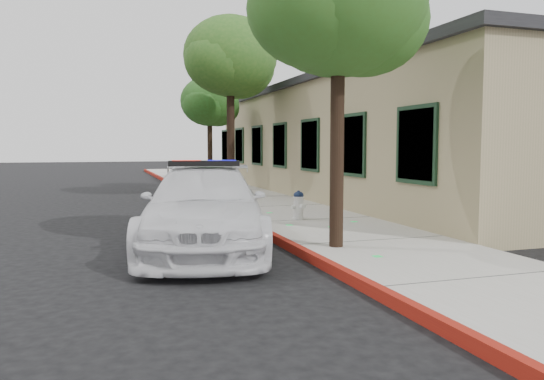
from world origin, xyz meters
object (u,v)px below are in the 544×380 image
(street_tree_near, at_px, (339,8))
(street_tree_far, at_px, (210,104))
(police_car, at_px, (205,208))
(fire_hydrant, at_px, (299,205))
(street_tree_mid, at_px, (230,60))
(clapboard_building, at_px, (377,141))

(street_tree_near, bearing_deg, street_tree_far, 87.39)
(police_car, bearing_deg, street_tree_far, 90.64)
(police_car, bearing_deg, fire_hydrant, 52.71)
(street_tree_mid, relative_size, street_tree_far, 1.33)
(police_car, distance_m, fire_hydrant, 3.58)
(police_car, xyz_separation_m, street_tree_mid, (2.67, 8.97, 4.17))
(police_car, xyz_separation_m, street_tree_near, (2.12, -1.19, 3.49))
(police_car, distance_m, street_tree_far, 13.70)
(street_tree_mid, height_order, street_tree_far, street_tree_mid)
(fire_hydrant, bearing_deg, street_tree_far, 73.28)
(street_tree_near, bearing_deg, street_tree_mid, 86.94)
(fire_hydrant, xyz_separation_m, street_tree_near, (-0.61, -3.49, 3.76))
(fire_hydrant, height_order, street_tree_mid, street_tree_mid)
(street_tree_mid, bearing_deg, clapboard_building, -8.24)
(street_tree_far, bearing_deg, street_tree_mid, -91.50)
(clapboard_building, distance_m, street_tree_far, 7.42)
(fire_hydrant, bearing_deg, police_car, -156.39)
(police_car, distance_m, street_tree_mid, 10.24)
(fire_hydrant, xyz_separation_m, street_tree_far, (0.04, 10.79, 3.23))
(clapboard_building, xyz_separation_m, street_tree_mid, (-5.44, 0.79, 2.81))
(police_car, bearing_deg, street_tree_mid, 86.05)
(police_car, height_order, street_tree_near, street_tree_near)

